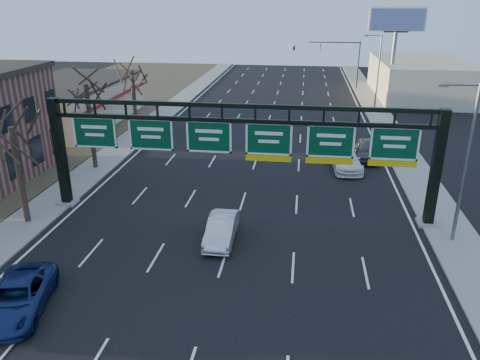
# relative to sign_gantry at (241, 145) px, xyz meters

# --- Properties ---
(ground) EXTENTS (160.00, 160.00, 0.00)m
(ground) POSITION_rel_sign_gantry_xyz_m (-0.16, -8.00, -4.63)
(ground) COLOR black
(ground) RESTS_ON ground
(sidewalk_left) EXTENTS (3.00, 120.00, 0.12)m
(sidewalk_left) POSITION_rel_sign_gantry_xyz_m (-12.96, 12.00, -4.57)
(sidewalk_left) COLOR gray
(sidewalk_left) RESTS_ON ground
(sidewalk_right) EXTENTS (3.00, 120.00, 0.12)m
(sidewalk_right) POSITION_rel_sign_gantry_xyz_m (12.64, 12.00, -4.57)
(sidewalk_right) COLOR gray
(sidewalk_right) RESTS_ON ground
(lane_markings) EXTENTS (21.60, 120.00, 0.01)m
(lane_markings) POSITION_rel_sign_gantry_xyz_m (-0.16, 12.00, -4.62)
(lane_markings) COLOR white
(lane_markings) RESTS_ON ground
(sign_gantry) EXTENTS (24.60, 1.20, 7.20)m
(sign_gantry) POSITION_rel_sign_gantry_xyz_m (0.00, 0.00, 0.00)
(sign_gantry) COLOR black
(sign_gantry) RESTS_ON ground
(cream_strip) EXTENTS (10.90, 18.40, 4.70)m
(cream_strip) POSITION_rel_sign_gantry_xyz_m (-21.64, 21.00, -2.27)
(cream_strip) COLOR beige
(cream_strip) RESTS_ON ground
(building_right_distant) EXTENTS (12.00, 20.00, 5.00)m
(building_right_distant) POSITION_rel_sign_gantry_xyz_m (19.84, 42.00, -2.13)
(building_right_distant) COLOR beige
(building_right_distant) RESTS_ON ground
(tree_gantry) EXTENTS (3.60, 3.60, 8.48)m
(tree_gantry) POSITION_rel_sign_gantry_xyz_m (-12.96, -3.00, 2.48)
(tree_gantry) COLOR #2D2219
(tree_gantry) RESTS_ON sidewalk_left
(tree_mid) EXTENTS (3.60, 3.60, 9.24)m
(tree_mid) POSITION_rel_sign_gantry_xyz_m (-12.96, 7.00, 3.23)
(tree_mid) COLOR #2D2219
(tree_mid) RESTS_ON sidewalk_left
(tree_far) EXTENTS (3.60, 3.60, 8.86)m
(tree_far) POSITION_rel_sign_gantry_xyz_m (-12.96, 17.00, 2.86)
(tree_far) COLOR #2D2219
(tree_far) RESTS_ON sidewalk_left
(streetlight_near) EXTENTS (2.15, 0.22, 9.00)m
(streetlight_near) POSITION_rel_sign_gantry_xyz_m (12.31, -2.00, 0.45)
(streetlight_near) COLOR slate
(streetlight_near) RESTS_ON sidewalk_right
(streetlight_far) EXTENTS (2.15, 0.22, 9.00)m
(streetlight_far) POSITION_rel_sign_gantry_xyz_m (12.31, 32.00, 0.45)
(streetlight_far) COLOR slate
(streetlight_far) RESTS_ON sidewalk_right
(billboard_right) EXTENTS (7.00, 0.50, 12.00)m
(billboard_right) POSITION_rel_sign_gantry_xyz_m (14.84, 36.98, 4.43)
(billboard_right) COLOR slate
(billboard_right) RESTS_ON ground
(traffic_signal_mast) EXTENTS (10.16, 0.54, 7.00)m
(traffic_signal_mast) POSITION_rel_sign_gantry_xyz_m (5.53, 47.00, 0.87)
(traffic_signal_mast) COLOR black
(traffic_signal_mast) RESTS_ON ground
(car_blue_suv) EXTENTS (3.49, 5.60, 1.45)m
(car_blue_suv) POSITION_rel_sign_gantry_xyz_m (-8.42, -11.31, -3.91)
(car_blue_suv) COLOR navy
(car_blue_suv) RESTS_ON ground
(car_silver_sedan) EXTENTS (1.56, 4.34, 1.42)m
(car_silver_sedan) POSITION_rel_sign_gantry_xyz_m (-0.65, -3.68, -3.92)
(car_silver_sedan) COLOR silver
(car_silver_sedan) RESTS_ON ground
(car_white_wagon) EXTENTS (2.80, 5.62, 1.57)m
(car_white_wagon) POSITION_rel_sign_gantry_xyz_m (7.22, 9.69, -3.85)
(car_white_wagon) COLOR white
(car_white_wagon) RESTS_ON ground
(car_grey_far) EXTENTS (1.98, 4.85, 1.65)m
(car_grey_far) POSITION_rel_sign_gantry_xyz_m (9.25, 12.42, -3.81)
(car_grey_far) COLOR #3E4143
(car_grey_far) RESTS_ON ground
(car_silver_distant) EXTENTS (1.55, 4.30, 1.41)m
(car_silver_distant) POSITION_rel_sign_gantry_xyz_m (-6.64, 18.88, -3.92)
(car_silver_distant) COLOR #B2B2B7
(car_silver_distant) RESTS_ON ground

